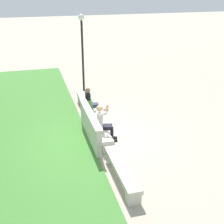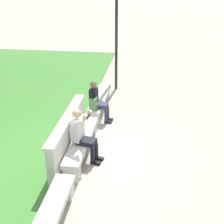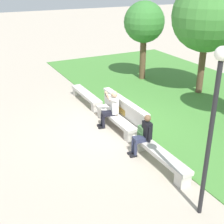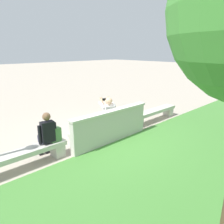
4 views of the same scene
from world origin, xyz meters
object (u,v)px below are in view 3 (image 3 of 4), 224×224
at_px(bench_main, 86,96).
at_px(person_distant, 144,134).
at_px(tree_far_back, 144,23).
at_px(backpack, 142,132).
at_px(lamp_post, 214,113).
at_px(bench_mid, 160,156).
at_px(tree_left_background, 208,16).
at_px(person_photographer, 111,107).
at_px(bench_near, 116,120).

xyz_separation_m(bench_main, person_distant, (4.56, -0.07, 0.36)).
bearing_deg(tree_far_back, backpack, -32.34).
bearing_deg(lamp_post, person_distant, 175.20).
xyz_separation_m(bench_main, lamp_post, (7.34, -0.30, 2.19)).
height_order(bench_mid, tree_far_back, tree_far_back).
xyz_separation_m(bench_mid, tree_left_background, (-4.11, 5.08, 3.09)).
bearing_deg(bench_mid, person_distant, -175.13).
height_order(bench_mid, person_photographer, person_photographer).
bearing_deg(person_distant, bench_near, 178.01).
relative_size(person_photographer, lamp_post, 0.35).
height_order(bench_near, bench_mid, same).
relative_size(bench_mid, person_photographer, 1.82).
xyz_separation_m(person_distant, tree_far_back, (-6.30, 3.95, 2.17)).
distance_m(bench_near, person_distant, 1.93).
height_order(backpack, lamp_post, lamp_post).
distance_m(person_photographer, tree_left_background, 5.94).
height_order(bench_main, bench_mid, same).
bearing_deg(person_photographer, tree_far_back, 136.71).
bearing_deg(lamp_post, tree_left_background, 138.63).
xyz_separation_m(person_photographer, tree_left_background, (-1.24, 5.16, 2.66)).
relative_size(bench_mid, tree_left_background, 0.49).
relative_size(bench_mid, backpack, 5.60).
distance_m(backpack, tree_far_back, 7.57).
relative_size(backpack, lamp_post, 0.11).
height_order(person_distant, backpack, person_distant).
xyz_separation_m(tree_far_back, lamp_post, (9.08, -4.18, -0.34)).
distance_m(bench_main, backpack, 4.38).
distance_m(bench_main, tree_far_back, 4.95).
bearing_deg(bench_main, person_distant, -0.83).
relative_size(bench_main, bench_near, 1.00).
relative_size(bench_main, lamp_post, 0.63).
distance_m(person_photographer, lamp_post, 5.19).
height_order(tree_left_background, lamp_post, tree_left_background).
height_order(tree_far_back, lamp_post, tree_far_back).
relative_size(bench_mid, tree_far_back, 0.62).
height_order(bench_mid, lamp_post, lamp_post).
height_order(person_photographer, lamp_post, lamp_post).
bearing_deg(lamp_post, backpack, 174.03).
relative_size(bench_near, backpack, 5.60).
bearing_deg(bench_mid, bench_near, 180.00).
relative_size(bench_near, person_distant, 1.90).
xyz_separation_m(person_photographer, person_distant, (2.10, 0.01, -0.06)).
xyz_separation_m(person_photographer, backpack, (1.91, 0.09, -0.11)).
height_order(bench_main, person_distant, person_distant).
distance_m(bench_main, lamp_post, 7.66).
relative_size(bench_main, bench_mid, 1.00).
relative_size(person_distant, tree_left_background, 0.26).
height_order(bench_main, lamp_post, lamp_post).
relative_size(person_photographer, tree_left_background, 0.27).
xyz_separation_m(bench_main, bench_mid, (5.33, 0.00, 0.00)).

